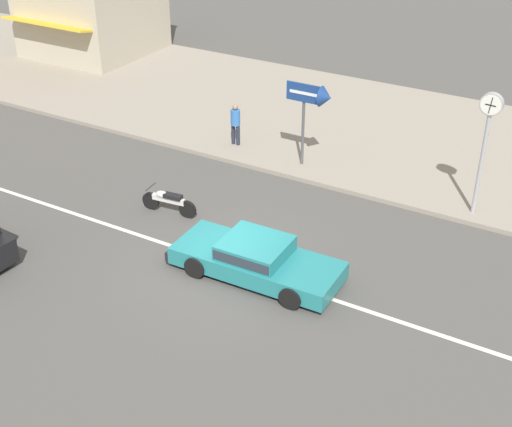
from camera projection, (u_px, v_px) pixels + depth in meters
name	position (u px, v px, depth m)	size (l,w,h in m)	color
ground_plane	(230.00, 265.00, 19.42)	(160.00, 160.00, 0.00)	#4C4947
lane_centre_stripe	(230.00, 265.00, 19.41)	(50.40, 0.14, 0.01)	silver
kerb_strip	(373.00, 131.00, 27.12)	(68.00, 10.00, 0.15)	gray
sedan_teal_2	(256.00, 258.00, 18.76)	(4.68, 1.93, 1.06)	teal
motorcycle_1	(168.00, 201.00, 21.67)	(1.85, 0.56, 0.80)	black
street_clock	(488.00, 125.00, 20.19)	(0.66, 0.22, 3.82)	#9E9EA3
arrow_signboard	(319.00, 100.00, 23.00)	(1.60, 0.68, 2.92)	#4C4C51
pedestrian_near_clock	(235.00, 121.00, 25.43)	(0.34, 0.34, 1.53)	#232838
shopfront_corner_warung	(91.00, 4.00, 34.30)	(5.46, 6.21, 4.62)	#B2A893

